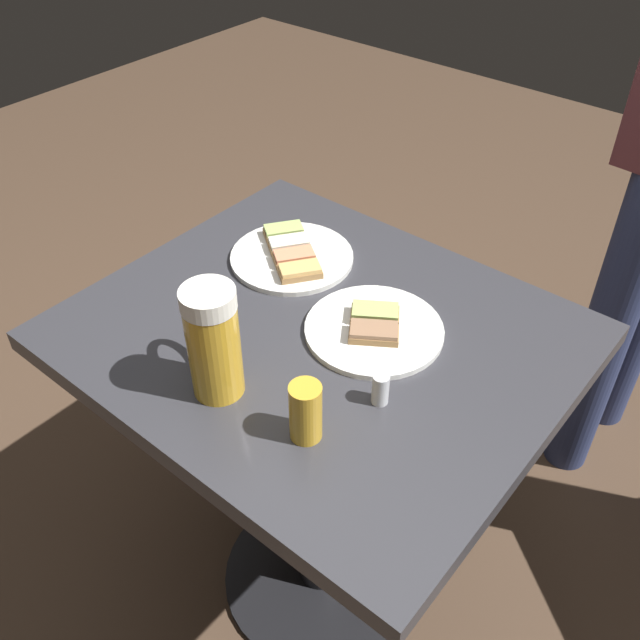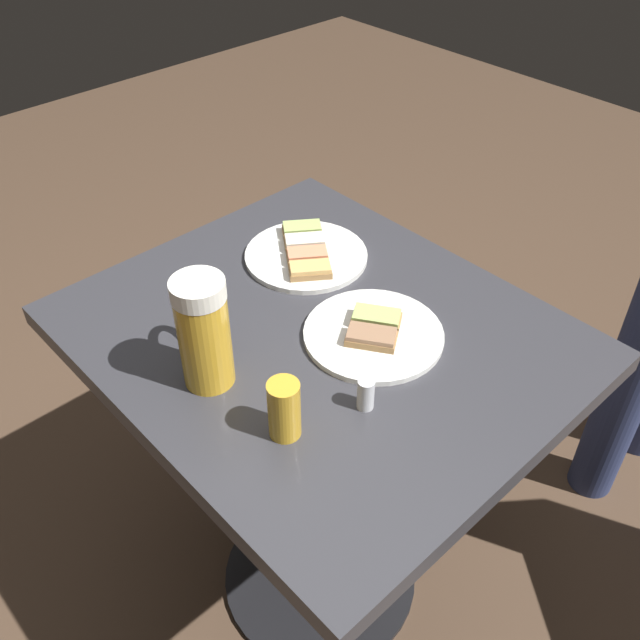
# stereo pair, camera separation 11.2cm
# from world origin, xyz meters

# --- Properties ---
(ground_plane) EXTENTS (6.00, 6.00, 0.00)m
(ground_plane) POSITION_xyz_m (0.00, 0.00, 0.00)
(ground_plane) COLOR #4C3828
(cafe_table) EXTENTS (0.66, 0.78, 0.76)m
(cafe_table) POSITION_xyz_m (0.00, 0.00, 0.59)
(cafe_table) COLOR black
(cafe_table) RESTS_ON ground_plane
(plate_near) EXTENTS (0.23, 0.23, 0.03)m
(plate_near) POSITION_xyz_m (-0.12, -0.17, 0.77)
(plate_near) COLOR white
(plate_near) RESTS_ON cafe_table
(plate_far) EXTENTS (0.23, 0.23, 0.03)m
(plate_far) POSITION_xyz_m (-0.05, 0.07, 0.77)
(plate_far) COLOR white
(plate_far) RESTS_ON cafe_table
(beer_mug) EXTENTS (0.09, 0.13, 0.18)m
(beer_mug) POSITION_xyz_m (0.20, -0.03, 0.85)
(beer_mug) COLOR gold
(beer_mug) RESTS_ON cafe_table
(beer_glass_small) EXTENTS (0.05, 0.05, 0.09)m
(beer_glass_small) POSITION_xyz_m (0.18, 0.13, 0.81)
(beer_glass_small) COLOR gold
(beer_glass_small) RESTS_ON cafe_table
(salt_shaker) EXTENTS (0.03, 0.03, 0.05)m
(salt_shaker) POSITION_xyz_m (0.07, 0.17, 0.79)
(salt_shaker) COLOR silver
(salt_shaker) RESTS_ON cafe_table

